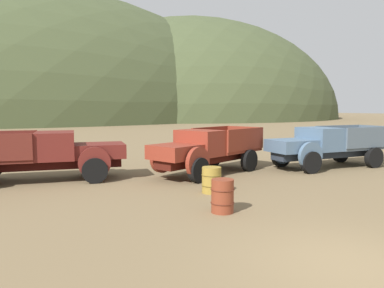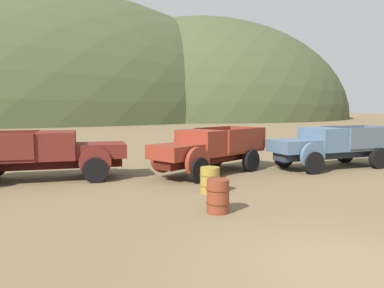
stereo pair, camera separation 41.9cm
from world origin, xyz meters
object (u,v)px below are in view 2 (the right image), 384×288
(oil_drum_spare, at_px, (210,180))
(oil_drum_by_truck, at_px, (218,196))
(truck_rust_red, at_px, (204,151))
(truck_oxblood, at_px, (53,154))
(truck_chalk_blue, at_px, (325,147))

(oil_drum_spare, bearing_deg, oil_drum_by_truck, -120.06)
(truck_rust_red, relative_size, oil_drum_spare, 6.86)
(truck_oxblood, xyz_separation_m, truck_chalk_blue, (11.25, -3.94, -0.00))
(truck_rust_red, height_order, oil_drum_spare, truck_rust_red)
(truck_chalk_blue, height_order, oil_drum_spare, truck_chalk_blue)
(truck_rust_red, xyz_separation_m, oil_drum_by_truck, (-2.94, -4.94, -0.57))
(truck_chalk_blue, relative_size, oil_drum_spare, 7.41)
(oil_drum_spare, bearing_deg, truck_rust_red, 58.76)
(truck_chalk_blue, distance_m, oil_drum_spare, 7.52)
(truck_rust_red, xyz_separation_m, truck_chalk_blue, (5.64, -1.65, -0.01))
(oil_drum_by_truck, bearing_deg, truck_oxblood, 110.29)
(truck_oxblood, bearing_deg, truck_chalk_blue, -2.27)
(truck_oxblood, height_order, truck_chalk_blue, same)
(truck_oxblood, xyz_separation_m, oil_drum_spare, (3.85, -5.18, -0.58))
(oil_drum_spare, bearing_deg, truck_oxblood, 126.66)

